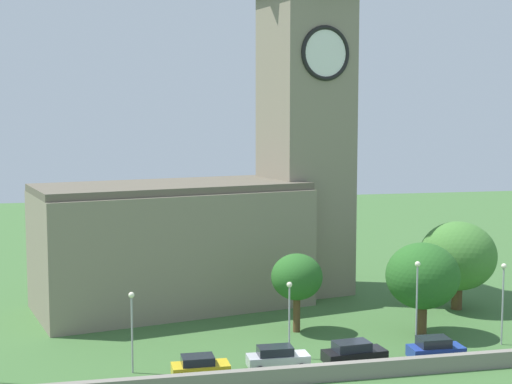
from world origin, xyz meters
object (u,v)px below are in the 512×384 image
at_px(church, 225,195).
at_px(tree_riverside_west, 297,277).
at_px(streetlamp_east_end, 503,290).
at_px(tree_riverside_east, 458,256).
at_px(car_blue, 435,349).
at_px(car_yellow, 200,367).
at_px(streetlamp_central, 289,306).
at_px(tree_by_tower, 423,276).
at_px(car_black, 354,353).
at_px(streetlamp_west_mid, 132,318).
at_px(streetlamp_east_mid, 417,292).
at_px(car_silver, 277,358).

distance_m(church, tree_riverside_west, 14.48).
bearing_deg(streetlamp_east_end, tree_riverside_east, 80.92).
height_order(church, car_blue, church).
relative_size(car_yellow, streetlamp_central, 0.68).
relative_size(church, tree_by_tower, 4.49).
xyz_separation_m(car_blue, streetlamp_east_end, (7.26, 2.80, 3.59)).
height_order(car_yellow, streetlamp_central, streetlamp_central).
bearing_deg(car_black, tree_riverside_west, 100.49).
height_order(car_yellow, tree_riverside_east, tree_riverside_east).
bearing_deg(streetlamp_west_mid, tree_riverside_west, 27.54).
distance_m(streetlamp_central, tree_riverside_west, 7.28).
distance_m(streetlamp_east_mid, streetlamp_east_end, 7.56).
height_order(church, tree_riverside_east, church).
distance_m(car_yellow, car_black, 11.75).
distance_m(car_blue, tree_riverside_east, 17.32).
xyz_separation_m(car_silver, streetlamp_west_mid, (-10.54, 1.60, 3.23)).
bearing_deg(car_silver, tree_riverside_west, 66.17).
bearing_deg(streetlamp_east_end, church, 134.39).
height_order(church, car_silver, church).
bearing_deg(streetlamp_central, car_yellow, -157.71).
height_order(tree_riverside_east, tree_by_tower, tree_riverside_east).
bearing_deg(car_silver, streetlamp_west_mid, 171.39).
xyz_separation_m(streetlamp_west_mid, streetlamp_east_mid, (22.51, 0.38, 0.71)).
height_order(car_silver, tree_riverside_east, tree_riverside_east).
bearing_deg(tree_riverside_west, streetlamp_west_mid, -152.46).
xyz_separation_m(streetlamp_west_mid, tree_riverside_east, (31.88, 11.64, 1.10)).
relative_size(car_silver, streetlamp_east_end, 0.68).
relative_size(car_black, streetlamp_west_mid, 0.81).
bearing_deg(streetlamp_east_mid, church, 121.03).
bearing_deg(church, car_blue, -61.71).
bearing_deg(church, car_yellow, -104.83).
distance_m(car_silver, car_blue, 12.30).
bearing_deg(church, tree_riverside_east, -21.93).
distance_m(streetlamp_central, tree_by_tower, 13.20).
xyz_separation_m(car_blue, tree_by_tower, (1.99, 6.78, 4.18)).
bearing_deg(car_blue, tree_riverside_west, 129.04).
bearing_deg(car_silver, car_black, -3.86).
bearing_deg(car_silver, tree_by_tower, 22.42).
xyz_separation_m(car_yellow, streetlamp_west_mid, (-4.64, 2.25, 3.28)).
distance_m(car_black, tree_riverside_west, 10.51).
height_order(car_yellow, car_silver, car_silver).
height_order(streetlamp_east_end, tree_riverside_west, tree_riverside_west).
distance_m(car_yellow, tree_riverside_west, 14.57).
relative_size(streetlamp_west_mid, streetlamp_central, 1.00).
distance_m(car_yellow, tree_by_tower, 21.62).
relative_size(streetlamp_central, streetlamp_east_end, 0.89).
distance_m(church, tree_by_tower, 22.06).
relative_size(church, tree_riverside_west, 5.22).
height_order(streetlamp_west_mid, tree_by_tower, tree_by_tower).
bearing_deg(tree_riverside_west, car_silver, -113.83).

